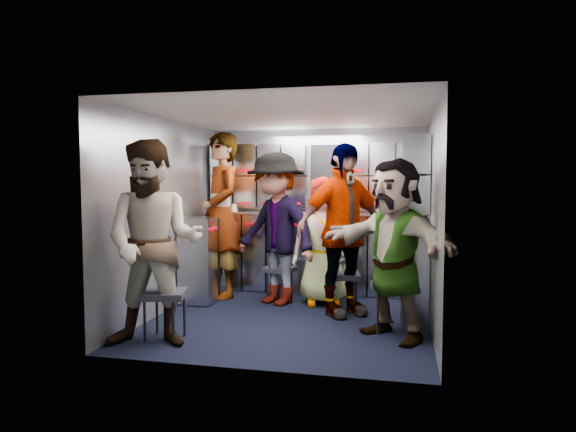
% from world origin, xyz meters
% --- Properties ---
extents(floor, '(3.00, 3.00, 0.00)m').
position_xyz_m(floor, '(0.00, 0.00, 0.00)').
color(floor, black).
rests_on(floor, ground).
extents(wall_back, '(2.80, 0.04, 2.10)m').
position_xyz_m(wall_back, '(0.00, 1.50, 1.05)').
color(wall_back, gray).
rests_on(wall_back, ground).
extents(wall_left, '(0.04, 3.00, 2.10)m').
position_xyz_m(wall_left, '(-1.40, 0.00, 1.05)').
color(wall_left, gray).
rests_on(wall_left, ground).
extents(wall_right, '(0.04, 3.00, 2.10)m').
position_xyz_m(wall_right, '(1.40, 0.00, 1.05)').
color(wall_right, gray).
rests_on(wall_right, ground).
extents(ceiling, '(2.80, 3.00, 0.02)m').
position_xyz_m(ceiling, '(0.00, 0.00, 2.10)').
color(ceiling, silver).
rests_on(ceiling, wall_back).
extents(cart_bank_back, '(2.68, 0.38, 0.99)m').
position_xyz_m(cart_bank_back, '(0.00, 1.29, 0.49)').
color(cart_bank_back, '#9BA0AB').
rests_on(cart_bank_back, ground).
extents(cart_bank_left, '(0.38, 0.76, 0.99)m').
position_xyz_m(cart_bank_left, '(-1.19, 0.56, 0.49)').
color(cart_bank_left, '#9BA0AB').
rests_on(cart_bank_left, ground).
extents(counter, '(2.68, 0.42, 0.03)m').
position_xyz_m(counter, '(0.00, 1.29, 1.01)').
color(counter, '#B9BCC1').
rests_on(counter, cart_bank_back).
extents(locker_bank_back, '(2.68, 0.28, 0.82)m').
position_xyz_m(locker_bank_back, '(0.00, 1.35, 1.49)').
color(locker_bank_back, '#9BA0AB').
rests_on(locker_bank_back, wall_back).
extents(locker_bank_right, '(0.28, 1.00, 0.82)m').
position_xyz_m(locker_bank_right, '(1.25, 0.70, 1.49)').
color(locker_bank_right, '#9BA0AB').
rests_on(locker_bank_right, wall_right).
extents(right_cabinet, '(0.28, 1.20, 1.00)m').
position_xyz_m(right_cabinet, '(1.25, 0.60, 0.50)').
color(right_cabinet, '#9BA0AB').
rests_on(right_cabinet, ground).
extents(coffee_niche, '(0.46, 0.16, 0.84)m').
position_xyz_m(coffee_niche, '(0.18, 1.41, 1.47)').
color(coffee_niche, black).
rests_on(coffee_niche, wall_back).
extents(red_latch_strip, '(2.60, 0.02, 0.03)m').
position_xyz_m(red_latch_strip, '(0.00, 1.09, 0.88)').
color(red_latch_strip, '#B70012').
rests_on(red_latch_strip, cart_bank_back).
extents(jump_seat_near_left, '(0.45, 0.43, 0.44)m').
position_xyz_m(jump_seat_near_left, '(-0.97, -0.95, 0.39)').
color(jump_seat_near_left, black).
rests_on(jump_seat_near_left, ground).
extents(jump_seat_mid_left, '(0.41, 0.40, 0.40)m').
position_xyz_m(jump_seat_mid_left, '(-0.31, 0.76, 0.35)').
color(jump_seat_mid_left, black).
rests_on(jump_seat_mid_left, ground).
extents(jump_seat_center, '(0.46, 0.44, 0.49)m').
position_xyz_m(jump_seat_center, '(0.23, 0.87, 0.43)').
color(jump_seat_center, black).
rests_on(jump_seat_center, ground).
extents(jump_seat_mid_right, '(0.41, 0.39, 0.41)m').
position_xyz_m(jump_seat_mid_right, '(0.50, 0.42, 0.37)').
color(jump_seat_mid_right, black).
rests_on(jump_seat_mid_right, ground).
extents(jump_seat_near_right, '(0.48, 0.46, 0.46)m').
position_xyz_m(jump_seat_near_right, '(1.05, -0.28, 0.41)').
color(jump_seat_near_right, black).
rests_on(jump_seat_near_right, ground).
extents(attendant_standing, '(0.84, 0.88, 2.02)m').
position_xyz_m(attendant_standing, '(-1.05, 0.79, 1.01)').
color(attendant_standing, black).
rests_on(attendant_standing, ground).
extents(attendant_arc_a, '(0.98, 0.83, 1.79)m').
position_xyz_m(attendant_arc_a, '(-0.97, -1.13, 0.89)').
color(attendant_arc_a, black).
rests_on(attendant_arc_a, ground).
extents(attendant_arc_b, '(1.30, 1.12, 1.75)m').
position_xyz_m(attendant_arc_b, '(-0.31, 0.58, 0.88)').
color(attendant_arc_b, black).
rests_on(attendant_arc_b, ground).
extents(attendant_arc_c, '(0.80, 0.61, 1.48)m').
position_xyz_m(attendant_arc_c, '(0.23, 0.69, 0.74)').
color(attendant_arc_c, black).
rests_on(attendant_arc_c, ground).
extents(attendant_arc_d, '(1.11, 1.03, 1.83)m').
position_xyz_m(attendant_arc_d, '(0.50, 0.24, 0.91)').
color(attendant_arc_d, black).
rests_on(attendant_arc_d, ground).
extents(attendant_arc_e, '(1.46, 1.37, 1.64)m').
position_xyz_m(attendant_arc_e, '(1.05, -0.46, 0.82)').
color(attendant_arc_e, black).
rests_on(attendant_arc_e, ground).
extents(bottle_left, '(0.06, 0.06, 0.26)m').
position_xyz_m(bottle_left, '(-0.25, 1.24, 1.16)').
color(bottle_left, white).
rests_on(bottle_left, counter).
extents(bottle_mid, '(0.06, 0.06, 0.26)m').
position_xyz_m(bottle_mid, '(0.03, 1.24, 1.16)').
color(bottle_mid, white).
rests_on(bottle_mid, counter).
extents(bottle_right, '(0.07, 0.07, 0.25)m').
position_xyz_m(bottle_right, '(0.81, 1.24, 1.15)').
color(bottle_right, white).
rests_on(bottle_right, counter).
extents(cup_left, '(0.09, 0.09, 0.10)m').
position_xyz_m(cup_left, '(-1.03, 1.23, 1.08)').
color(cup_left, tan).
rests_on(cup_left, counter).
extents(cup_right, '(0.09, 0.09, 0.10)m').
position_xyz_m(cup_right, '(0.96, 1.23, 1.08)').
color(cup_right, tan).
rests_on(cup_right, counter).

